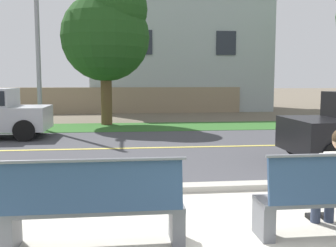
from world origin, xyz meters
TOP-DOWN VIEW (x-y plane):
  - ground_plane at (0.00, 8.00)m, footprint 140.00×140.00m
  - sidewalk_pavement at (0.00, 0.40)m, footprint 44.00×3.60m
  - curb_edge at (0.00, 2.35)m, footprint 44.00×0.30m
  - street_asphalt at (0.00, 6.50)m, footprint 52.00×8.00m
  - road_centre_line at (0.00, 6.50)m, footprint 48.00×0.14m
  - far_verge_grass at (0.00, 11.25)m, footprint 48.00×2.80m
  - bench_left at (-1.39, 0.30)m, footprint 1.92×0.48m
  - seated_person_white at (1.41, 0.47)m, footprint 0.52×0.68m
  - streetlamp at (-4.06, 11.06)m, footprint 0.24×2.10m
  - shade_tree_far_left at (-1.62, 12.12)m, footprint 3.48×3.48m
  - garden_wall at (-1.15, 17.69)m, footprint 13.00×0.36m
  - house_across_street at (2.27, 20.89)m, footprint 11.05×6.91m

SIDE VIEW (x-z plane):
  - ground_plane at x=0.00m, z-range 0.00..0.00m
  - street_asphalt at x=0.00m, z-range 0.00..0.01m
  - sidewalk_pavement at x=0.00m, z-range 0.00..0.01m
  - far_verge_grass at x=0.00m, z-range 0.00..0.02m
  - road_centre_line at x=0.00m, z-range 0.01..0.01m
  - curb_edge at x=0.00m, z-range 0.00..0.11m
  - bench_left at x=-1.39m, z-range -0.04..0.96m
  - seated_person_white at x=1.41m, z-range 0.05..1.30m
  - garden_wall at x=-1.15m, z-range 0.00..1.40m
  - shade_tree_far_left at x=-1.62m, z-range 0.86..6.60m
  - house_across_street at x=2.27m, z-range 0.05..7.55m
  - streetlamp at x=-4.06m, z-range 0.50..7.37m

